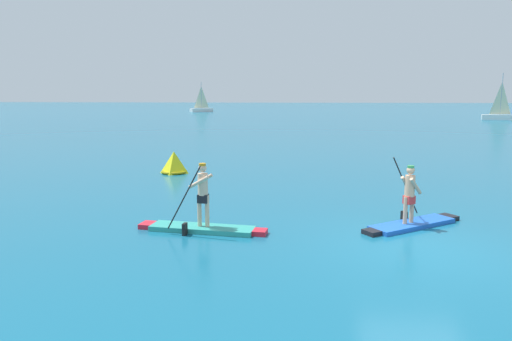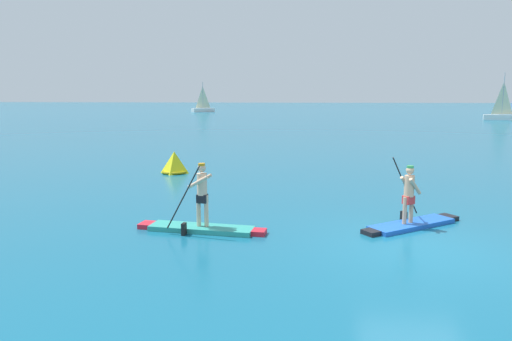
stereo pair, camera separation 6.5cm
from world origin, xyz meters
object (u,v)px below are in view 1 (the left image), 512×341
paddleboarder_near_left (202,219)px  sailboat_right_horizon (500,114)px  paddleboarder_mid_center (412,215)px  race_marker_buoy (174,164)px  sailboat_left_horizon (202,108)px

paddleboarder_near_left → sailboat_right_horizon: bearing=-110.9°
paddleboarder_mid_center → race_marker_buoy: size_ratio=2.49×
sailboat_left_horizon → paddleboarder_near_left: bearing=61.5°
paddleboarder_mid_center → sailboat_right_horizon: (24.41, 58.25, 0.59)m
paddleboarder_mid_center → sailboat_left_horizon: sailboat_left_horizon is taller
paddleboarder_near_left → paddleboarder_mid_center: paddleboarder_mid_center is taller
race_marker_buoy → sailboat_right_horizon: size_ratio=0.18×
paddleboarder_near_left → race_marker_buoy: size_ratio=2.95×
sailboat_left_horizon → sailboat_right_horizon: bearing=110.0°
sailboat_left_horizon → sailboat_right_horizon: size_ratio=0.94×
paddleboarder_near_left → sailboat_left_horizon: sailboat_left_horizon is taller
paddleboarder_near_left → race_marker_buoy: (-3.33, 8.82, 0.10)m
paddleboarder_near_left → paddleboarder_mid_center: 5.63m
race_marker_buoy → sailboat_left_horizon: (-16.85, 77.61, 0.38)m
sailboat_right_horizon → sailboat_left_horizon: bearing=166.6°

